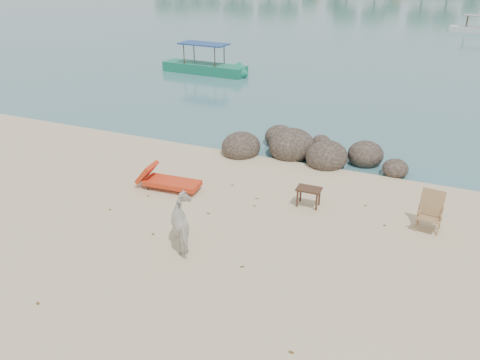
# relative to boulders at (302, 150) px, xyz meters

# --- Properties ---
(boulders) EXTENTS (6.53, 3.10, 1.25)m
(boulders) POSITION_rel_boulders_xyz_m (0.00, 0.00, 0.00)
(boulders) COLOR #2B231C
(boulders) RESTS_ON ground
(cow) EXTENTS (1.43, 1.50, 1.20)m
(cow) POSITION_rel_boulders_xyz_m (-1.00, -6.76, 0.36)
(cow) COLOR silver
(cow) RESTS_ON ground
(side_table) EXTENTS (0.70, 0.46, 0.56)m
(side_table) POSITION_rel_boulders_xyz_m (1.26, -3.61, 0.03)
(side_table) COLOR #362115
(side_table) RESTS_ON ground
(lounge_chair) EXTENTS (2.20, 0.89, 0.65)m
(lounge_chair) POSITION_rel_boulders_xyz_m (-2.89, -4.23, 0.08)
(lounge_chair) COLOR red
(lounge_chair) RESTS_ON ground
(deck_chair) EXTENTS (0.73, 0.78, 1.01)m
(deck_chair) POSITION_rel_boulders_xyz_m (4.51, -3.64, 0.26)
(deck_chair) COLOR #A38351
(deck_chair) RESTS_ON ground
(boat_near) EXTENTS (6.15, 1.72, 2.96)m
(boat_near) POSITION_rel_boulders_xyz_m (-9.44, 10.72, 1.24)
(boat_near) COLOR #167354
(boat_near) RESTS_ON water
(boat_mid) EXTENTS (5.38, 1.67, 2.59)m
(boat_mid) POSITION_rel_boulders_xyz_m (6.58, 36.38, 1.05)
(boat_mid) COLOR silver
(boat_mid) RESTS_ON water
(dead_leaves) EXTENTS (7.85, 7.12, 0.00)m
(dead_leaves) POSITION_rel_boulders_xyz_m (-0.75, -5.46, -0.24)
(dead_leaves) COLOR brown
(dead_leaves) RESTS_ON ground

